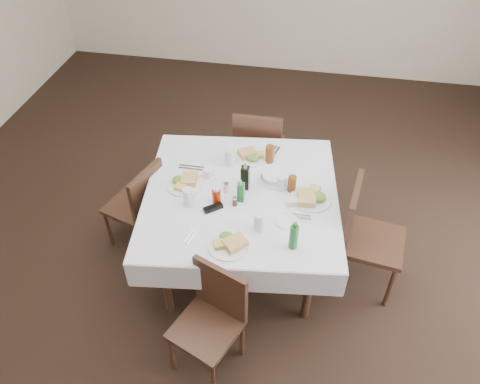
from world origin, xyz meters
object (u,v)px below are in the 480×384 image
Objects in this scene: water_s at (259,221)px; water_n at (230,157)px; oil_cruet_dark at (245,177)px; ketchup_bottle at (216,195)px; water_w at (188,197)px; green_bottle at (294,237)px; chair_east at (363,231)px; bread_basket at (275,178)px; coffee_mug at (208,174)px; chair_south at (213,314)px; oil_cruet_green at (241,191)px; dining_table at (241,201)px; chair_north at (258,147)px; water_e at (281,183)px; chair_west at (140,202)px.

water_n is at bearing 116.96° from water_s.
ketchup_bottle is at bearing -132.87° from oil_cruet_dark.
green_bottle is (0.77, -0.27, 0.03)m from water_w.
chair_east is 4.32× the size of bread_basket.
oil_cruet_dark is 0.31m from coffee_mug.
chair_east is at bearing -14.97° from bread_basket.
water_s is 1.03× the size of ketchup_bottle.
oil_cruet_dark reaches higher than bread_basket.
chair_south is 1.12m from bread_basket.
dining_table is at bearing 100.21° from oil_cruet_green.
oil_cruet_dark is (0.03, -0.85, 0.35)m from chair_north.
water_n is 1.28× the size of coffee_mug.
ketchup_bottle is (-0.17, -0.05, -0.02)m from oil_cruet_green.
dining_table is at bearing 38.10° from ketchup_bottle.
chair_south is 1.07m from water_e.
chair_east is (0.95, 0.86, 0.06)m from chair_south.
dining_table is 13.67× the size of water_e.
chair_west is at bearing -172.38° from coffee_mug.
oil_cruet_dark is at bearing 87.46° from oil_cruet_green.
chair_north reaches higher than chair_south.
chair_south is (-0.02, -1.78, -0.04)m from chair_north.
ketchup_bottle is at bearing 148.79° from water_s.
bread_basket is at bearing 107.37° from green_bottle.
coffee_mug reaches higher than bread_basket.
chair_west is at bearing 165.70° from ketchup_bottle.
green_bottle is at bearing -42.46° from oil_cruet_green.
chair_west is at bearing 178.24° from chair_east.
dining_table is at bearing 119.30° from water_s.
green_bottle reaches higher than bread_basket.
chair_south is 7.14× the size of coffee_mug.
green_bottle reaches higher than chair_north.
water_n reaches higher than chair_north.
chair_south is 3.35× the size of oil_cruet_dark.
chair_west is 3.87× the size of bread_basket.
water_e reaches higher than chair_west.
green_bottle is at bearing -21.65° from chair_west.
water_e is 0.56m from coffee_mug.
coffee_mug is at bearing 173.87° from chair_east.
chair_south is at bearing -138.05° from chair_east.
water_s is (-0.74, -0.33, 0.30)m from chair_east.
green_bottle is (0.43, -1.37, 0.34)m from chair_north.
green_bottle is at bearing -72.63° from bread_basket.
oil_cruet_green is (-0.91, -0.07, 0.31)m from chair_east.
ketchup_bottle is at bearing 17.87° from water_w.
green_bottle reaches higher than dining_table.
water_s is 0.70× the size of oil_cruet_green.
water_e reaches higher than coffee_mug.
coffee_mug is (-0.46, 0.46, -0.03)m from water_s.
chair_west is at bearing -158.89° from water_n.
ketchup_bottle is (-0.13, 0.74, 0.35)m from chair_south.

